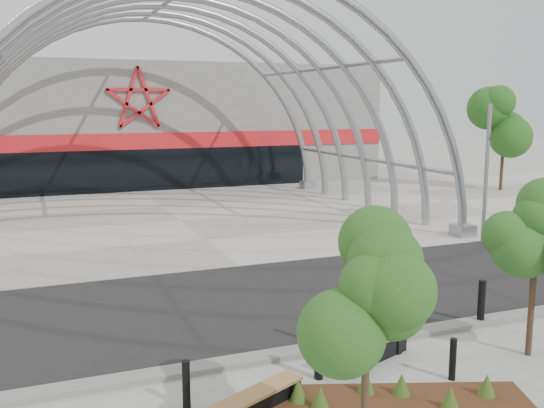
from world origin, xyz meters
TOP-DOWN VIEW (x-y plane):
  - ground at (0.00, 0.00)m, footprint 140.00×140.00m
  - road at (0.00, 3.50)m, footprint 140.00×7.00m
  - forecourt at (0.00, 15.50)m, footprint 60.00×17.00m
  - kerb at (0.00, -0.25)m, footprint 60.00×0.50m
  - arena_building at (0.00, 33.45)m, footprint 34.00×15.24m
  - vault_canopy at (0.00, 15.50)m, footprint 20.80×15.80m
  - planting_bed at (-0.36, -2.99)m, footprint 4.98×3.00m
  - signal_pole at (9.96, 6.77)m, footprint 0.38×0.75m
  - street_tree_0 at (-1.87, -4.42)m, footprint 1.60×1.60m
  - street_tree_1 at (3.57, -2.12)m, footprint 1.66×1.66m
  - bench_0 at (-2.78, -2.30)m, footprint 1.97×1.22m
  - bench_1 at (0.14, -1.14)m, footprint 2.26×1.23m
  - bollard_0 at (-3.90, -1.68)m, footprint 0.14×0.14m
  - bollard_1 at (-0.52, 0.27)m, footprint 0.14×0.14m
  - bollard_2 at (-1.18, -1.48)m, footprint 0.18×0.18m
  - bollard_3 at (1.25, -2.50)m, footprint 0.14×0.14m
  - bollard_4 at (3.88, -0.25)m, footprint 0.18×0.18m
  - bg_tree_1 at (21.00, 18.00)m, footprint 2.70×2.70m

SIDE VIEW (x-z plane):
  - ground at x=0.00m, z-range 0.00..0.00m
  - road at x=0.00m, z-range 0.00..0.02m
  - vault_canopy at x=0.00m, z-range -10.16..10.20m
  - forecourt at x=0.00m, z-range 0.00..0.04m
  - kerb at x=0.00m, z-range 0.00..0.12m
  - planting_bed at x=-0.36m, z-range -0.13..0.37m
  - bench_0 at x=-2.78m, z-range -0.01..0.41m
  - bench_1 at x=0.14m, z-range -0.01..0.46m
  - bollard_3 at x=1.25m, z-range 0.00..0.86m
  - bollard_1 at x=-0.52m, z-range 0.00..0.88m
  - bollard_0 at x=-3.90m, z-range 0.00..0.90m
  - bollard_4 at x=3.88m, z-range 0.00..1.12m
  - bollard_2 at x=-1.18m, z-range 0.00..1.12m
  - street_tree_0 at x=-1.87m, z-range 0.80..4.45m
  - street_tree_1 at x=3.57m, z-range 0.86..4.77m
  - signal_pole at x=9.96m, z-range 0.12..5.51m
  - arena_building at x=0.00m, z-range -0.01..7.99m
  - bg_tree_1 at x=21.00m, z-range 1.29..7.20m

